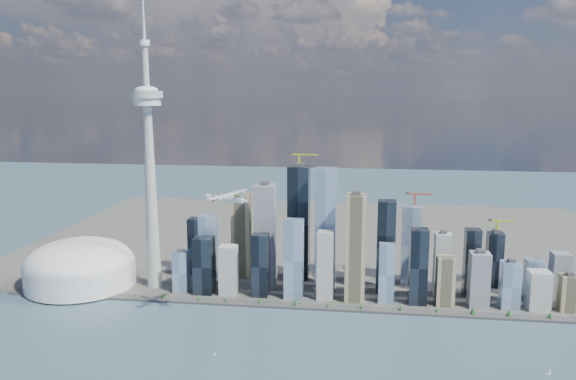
# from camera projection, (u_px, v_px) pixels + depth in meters

# --- Properties ---
(seawall) EXTENTS (1100.00, 22.00, 4.00)m
(seawall) POSITION_uv_depth(u_px,v_px,m) (312.00, 307.00, 945.78)
(seawall) COLOR #383838
(seawall) RESTS_ON ground
(land) EXTENTS (1400.00, 900.00, 3.00)m
(land) POSITION_uv_depth(u_px,v_px,m) (329.00, 239.00, 1384.89)
(land) COLOR #4C4C47
(land) RESTS_ON ground
(shoreline_trees) EXTENTS (960.53, 7.20, 8.80)m
(shoreline_trees) POSITION_uv_depth(u_px,v_px,m) (312.00, 303.00, 944.59)
(shoreline_trees) COLOR #3F2D1E
(shoreline_trees) RESTS_ON seawall
(skyscraper_cluster) EXTENTS (736.00, 142.00, 244.78)m
(skyscraper_cluster) POSITION_uv_depth(u_px,v_px,m) (350.00, 252.00, 1009.69)
(skyscraper_cluster) COLOR black
(skyscraper_cluster) RESTS_ON land
(needle_tower) EXTENTS (56.00, 56.00, 550.50)m
(needle_tower) POSITION_uv_depth(u_px,v_px,m) (150.00, 162.00, 1003.45)
(needle_tower) COLOR #AEAEA9
(needle_tower) RESTS_ON land
(dome_stadium) EXTENTS (200.00, 200.00, 86.00)m
(dome_stadium) POSITION_uv_depth(u_px,v_px,m) (80.00, 266.00, 1046.59)
(dome_stadium) COLOR silver
(dome_stadium) RESTS_ON land
(airplane) EXTENTS (76.45, 68.59, 19.54)m
(airplane) POSITION_uv_depth(u_px,v_px,m) (225.00, 198.00, 813.08)
(airplane) COLOR silver
(airplane) RESTS_ON ground
(sailboat_west) EXTENTS (6.52, 2.71, 9.01)m
(sailboat_west) POSITION_uv_depth(u_px,v_px,m) (215.00, 353.00, 776.88)
(sailboat_west) COLOR white
(sailboat_west) RESTS_ON ground
(sailboat_east) EXTENTS (6.93, 2.65, 9.57)m
(sailboat_east) POSITION_uv_depth(u_px,v_px,m) (549.00, 372.00, 724.17)
(sailboat_east) COLOR white
(sailboat_east) RESTS_ON ground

